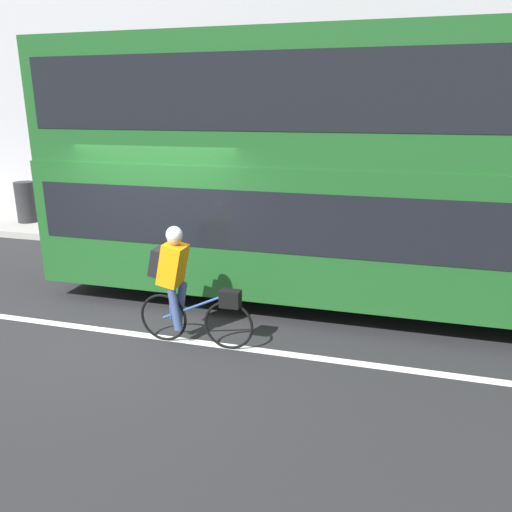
# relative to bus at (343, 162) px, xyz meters

# --- Properties ---
(ground_plane) EXTENTS (80.00, 80.00, 0.00)m
(ground_plane) POSITION_rel_bus_xyz_m (-2.56, -1.85, -2.22)
(ground_plane) COLOR #232326
(road_center_line) EXTENTS (50.00, 0.14, 0.01)m
(road_center_line) POSITION_rel_bus_xyz_m (-2.56, -2.04, -2.22)
(road_center_line) COLOR silver
(road_center_line) RESTS_ON ground_plane
(sidewalk_curb) EXTENTS (60.00, 2.31, 0.16)m
(sidewalk_curb) POSITION_rel_bus_xyz_m (-2.56, 3.03, -2.14)
(sidewalk_curb) COLOR gray
(sidewalk_curb) RESTS_ON ground_plane
(building_facade) EXTENTS (60.00, 0.30, 6.01)m
(building_facade) POSITION_rel_bus_xyz_m (-2.56, 4.34, 0.78)
(building_facade) COLOR #9E9EA3
(building_facade) RESTS_ON ground_plane
(bus) EXTENTS (9.15, 2.49, 4.00)m
(bus) POSITION_rel_bus_xyz_m (0.00, 0.00, 0.00)
(bus) COLOR black
(bus) RESTS_ON ground_plane
(cyclist_on_bike) EXTENTS (1.58, 0.32, 1.60)m
(cyclist_on_bike) POSITION_rel_bus_xyz_m (-1.77, -2.09, -1.36)
(cyclist_on_bike) COLOR black
(cyclist_on_bike) RESTS_ON ground_plane
(trash_bin) EXTENTS (0.51, 0.51, 1.03)m
(trash_bin) POSITION_rel_bus_xyz_m (-8.31, 2.92, -1.55)
(trash_bin) COLOR #262628
(trash_bin) RESTS_ON sidewalk_curb
(street_sign_post) EXTENTS (0.36, 0.09, 2.29)m
(street_sign_post) POSITION_rel_bus_xyz_m (-2.67, 2.91, -0.78)
(street_sign_post) COLOR #59595B
(street_sign_post) RESTS_ON sidewalk_curb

